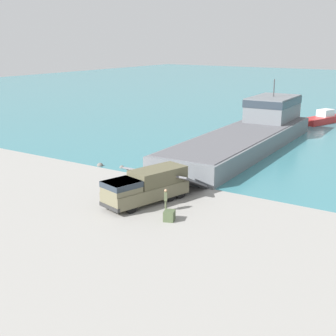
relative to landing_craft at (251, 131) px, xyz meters
name	(u,v)px	position (x,y,z in m)	size (l,w,h in m)	color
ground_plane	(152,192)	(0.41, -22.26, -1.89)	(240.00, 240.00, 0.00)	gray
landing_craft	(251,131)	(0.00, 0.00, 0.00)	(9.07, 36.30, 7.79)	slate
military_truck	(146,186)	(1.63, -24.85, -0.44)	(4.25, 7.92, 2.73)	#6B664C
soldier_on_ramp	(166,198)	(4.00, -25.51, -0.85)	(0.42, 0.50, 1.79)	#566042
moored_boat_b	(323,118)	(2.96, 21.87, -1.18)	(5.09, 8.92, 2.14)	#B22323
mooring_bollard	(144,175)	(-2.39, -19.66, -1.40)	(0.32, 0.32, 0.91)	#333338
cargo_crate	(169,216)	(5.36, -27.06, -1.51)	(0.76, 0.92, 0.76)	#475638
shoreline_rock_a	(100,166)	(-9.35, -18.14, -1.89)	(0.68, 0.68, 0.68)	#66605B
shoreline_rock_b	(122,168)	(-6.92, -17.44, -1.89)	(0.53, 0.53, 0.53)	#66605B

